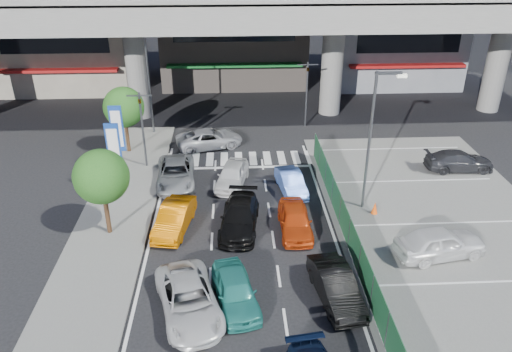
{
  "coord_description": "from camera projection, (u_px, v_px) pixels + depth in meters",
  "views": [
    {
      "loc": [
        -0.42,
        -18.5,
        14.78
      ],
      "look_at": [
        0.88,
        6.6,
        1.9
      ],
      "focal_mm": 35.0,
      "sensor_mm": 36.0,
      "label": 1
    }
  ],
  "objects": [
    {
      "name": "tree_near",
      "position": [
        101.0,
        177.0,
        24.89
      ],
      "size": [
        2.8,
        2.8,
        4.8
      ],
      "color": "#382314",
      "rests_on": "ground"
    },
    {
      "name": "sidewalk_left",
      "position": [
        110.0,
        233.0,
        26.41
      ],
      "size": [
        4.0,
        30.0,
        0.12
      ],
      "primitive_type": "cube",
      "color": "#62625F",
      "rests_on": "ground"
    },
    {
      "name": "hatch_black_mid_right",
      "position": [
        336.0,
        286.0,
        21.57
      ],
      "size": [
        2.06,
        4.36,
        1.38
      ],
      "primitive_type": "imported",
      "rotation": [
        0.0,
        0.0,
        0.15
      ],
      "color": "black",
      "rests_on": "ground"
    },
    {
      "name": "sedan_black_mid",
      "position": [
        240.0,
        217.0,
        26.62
      ],
      "size": [
        2.49,
        4.95,
        1.38
      ],
      "primitive_type": "imported",
      "rotation": [
        0.0,
        0.0,
        -0.12
      ],
      "color": "black",
      "rests_on": "ground"
    },
    {
      "name": "taxi_orange_right",
      "position": [
        295.0,
        220.0,
        26.34
      ],
      "size": [
        1.63,
        4.05,
        1.38
      ],
      "primitive_type": "imported",
      "rotation": [
        0.0,
        0.0,
        0.0
      ],
      "color": "#C43C0F",
      "rests_on": "ground"
    },
    {
      "name": "street_lamp_right",
      "position": [
        374.0,
        131.0,
        26.69
      ],
      "size": [
        1.65,
        0.22,
        8.0
      ],
      "color": "#595B60",
      "rests_on": "ground"
    },
    {
      "name": "fence_run",
      "position": [
        354.0,
        245.0,
        23.93
      ],
      "size": [
        0.16,
        22.0,
        1.8
      ],
      "primitive_type": null,
      "color": "#1C522F",
      "rests_on": "ground"
    },
    {
      "name": "kei_truck_front_right",
      "position": [
        291.0,
        182.0,
        30.31
      ],
      "size": [
        1.8,
        3.87,
        1.23
      ],
      "primitive_type": "imported",
      "rotation": [
        0.0,
        0.0,
        0.14
      ],
      "color": "#4F77DD",
      "rests_on": "ground"
    },
    {
      "name": "traffic_light_right",
      "position": [
        307.0,
        78.0,
        38.55
      ],
      "size": [
        1.6,
        1.24,
        5.2
      ],
      "color": "#595B60",
      "rests_on": "ground"
    },
    {
      "name": "wagon_silver_front_left",
      "position": [
        176.0,
        173.0,
        31.2
      ],
      "size": [
        2.64,
        5.12,
        1.38
      ],
      "primitive_type": "imported",
      "rotation": [
        0.0,
        0.0,
        0.07
      ],
      "color": "gray",
      "rests_on": "ground"
    },
    {
      "name": "taxi_orange_left",
      "position": [
        174.0,
        218.0,
        26.51
      ],
      "size": [
        2.2,
        4.38,
        1.38
      ],
      "primitive_type": "imported",
      "rotation": [
        0.0,
        0.0,
        -0.18
      ],
      "color": "#C06001",
      "rests_on": "ground"
    },
    {
      "name": "parked_sedan_white",
      "position": [
        440.0,
        243.0,
        24.27
      ],
      "size": [
        4.73,
        2.6,
        1.53
      ],
      "primitive_type": "imported",
      "rotation": [
        0.0,
        0.0,
        1.76
      ],
      "color": "silver",
      "rests_on": "parking_lot"
    },
    {
      "name": "sedan_white_front_mid",
      "position": [
        232.0,
        175.0,
        31.01
      ],
      "size": [
        2.46,
        4.31,
        1.38
      ],
      "primitive_type": "imported",
      "rotation": [
        0.0,
        0.0,
        -0.22
      ],
      "color": "silver",
      "rests_on": "ground"
    },
    {
      "name": "ground",
      "position": [
        244.0,
        277.0,
        23.2
      ],
      "size": [
        120.0,
        120.0,
        0.0
      ],
      "primitive_type": "plane",
      "color": "black",
      "rests_on": "ground"
    },
    {
      "name": "building_center",
      "position": [
        233.0,
        4.0,
        49.09
      ],
      "size": [
        14.0,
        10.9,
        15.0
      ],
      "color": "gray",
      "rests_on": "ground"
    },
    {
      "name": "expressway",
      "position": [
        234.0,
        8.0,
        38.76
      ],
      "size": [
        64.0,
        14.0,
        10.75
      ],
      "color": "slate",
      "rests_on": "ground"
    },
    {
      "name": "signboard_far",
      "position": [
        117.0,
        131.0,
        31.23
      ],
      "size": [
        0.8,
        0.14,
        4.7
      ],
      "color": "#595B60",
      "rests_on": "ground"
    },
    {
      "name": "signboard_near",
      "position": [
        114.0,
        150.0,
        28.58
      ],
      "size": [
        0.8,
        0.14,
        4.7
      ],
      "color": "#595B60",
      "rests_on": "ground"
    },
    {
      "name": "street_lamp_left",
      "position": [
        150.0,
        73.0,
        36.73
      ],
      "size": [
        1.65,
        0.22,
        8.0
      ],
      "color": "#595B60",
      "rests_on": "ground"
    },
    {
      "name": "building_east",
      "position": [
        394.0,
        20.0,
        49.62
      ],
      "size": [
        12.0,
        10.9,
        12.0
      ],
      "color": "gray",
      "rests_on": "ground"
    },
    {
      "name": "tree_far",
      "position": [
        124.0,
        107.0,
        34.18
      ],
      "size": [
        2.8,
        2.8,
        4.8
      ],
      "color": "#382314",
      "rests_on": "ground"
    },
    {
      "name": "traffic_light_left",
      "position": [
        141.0,
        112.0,
        31.79
      ],
      "size": [
        1.6,
        1.24,
        5.2
      ],
      "color": "#595B60",
      "rests_on": "ground"
    },
    {
      "name": "parking_lot",
      "position": [
        458.0,
        245.0,
        25.48
      ],
      "size": [
        12.0,
        28.0,
        0.06
      ],
      "primitive_type": "cube",
      "color": "#62625F",
      "rests_on": "ground"
    },
    {
      "name": "taxi_teal_mid",
      "position": [
        235.0,
        291.0,
        21.32
      ],
      "size": [
        2.41,
        4.29,
        1.38
      ],
      "primitive_type": "imported",
      "rotation": [
        0.0,
        0.0,
        0.2
      ],
      "color": "teal",
      "rests_on": "ground"
    },
    {
      "name": "crossing_wagon_silver",
      "position": [
        210.0,
        139.0,
        36.24
      ],
      "size": [
        5.2,
        3.38,
        1.33
      ],
      "primitive_type": "imported",
      "rotation": [
        0.0,
        0.0,
        1.83
      ],
      "color": "#A0A1A7",
      "rests_on": "ground"
    },
    {
      "name": "traffic_cone",
      "position": [
        375.0,
        208.0,
        28.0
      ],
      "size": [
        0.36,
        0.36,
        0.7
      ],
      "primitive_type": "cone",
      "rotation": [
        0.0,
        0.0,
        -0.0
      ],
      "color": "#FB520D",
      "rests_on": "parking_lot"
    },
    {
      "name": "parked_sedan_dgrey",
      "position": [
        459.0,
        161.0,
        32.8
      ],
      "size": [
        4.47,
        1.89,
        1.29
      ],
      "primitive_type": "imported",
      "rotation": [
        0.0,
        0.0,
        1.55
      ],
      "color": "#2C2C30",
      "rests_on": "parking_lot"
    },
    {
      "name": "building_west",
      "position": [
        67.0,
        18.0,
        47.91
      ],
      "size": [
        12.0,
        10.9,
        13.0
      ],
      "color": "gray",
      "rests_on": "ground"
    },
    {
      "name": "sedan_white_mid_left",
      "position": [
        189.0,
        300.0,
        20.81
      ],
      "size": [
        3.5,
        5.39,
        1.38
      ],
      "primitive_type": "imported",
      "rotation": [
        0.0,
        0.0,
        0.26
      ],
      "color": "silver",
      "rests_on": "ground"
    }
  ]
}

